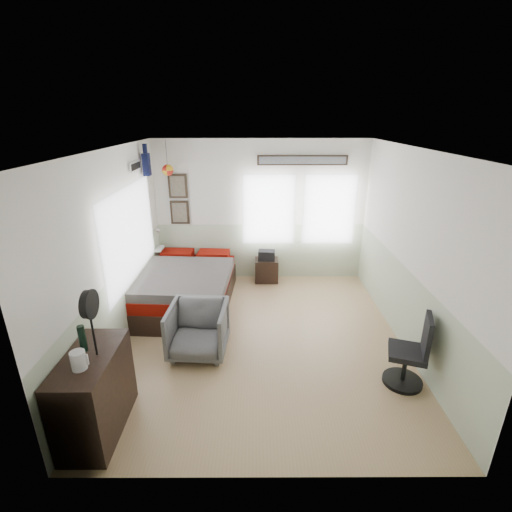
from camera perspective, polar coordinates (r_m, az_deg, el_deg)
The scene contains 12 objects.
ground_plane at distance 5.61m, azimuth 1.06°, elevation -12.57°, with size 4.00×4.50×0.01m, color tan.
room_shell at distance 5.09m, azimuth 0.26°, elevation 4.00°, with size 4.02×4.52×2.71m.
wall_decor at distance 6.79m, azimuth -8.75°, elevation 12.27°, with size 3.55×1.32×1.44m.
bed at distance 6.48m, azimuth -10.73°, elevation -4.72°, with size 1.63×2.19×0.67m.
dresser at distance 4.32m, azimuth -23.53°, elevation -18.81°, with size 0.48×1.00×0.90m, color black.
armchair at distance 5.19m, azimuth -8.90°, elevation -11.14°, with size 0.76×0.79×0.71m, color #525252.
nightstand at distance 7.31m, azimuth 1.62°, elevation -2.19°, with size 0.45×0.36×0.45m, color black.
task_chair at distance 4.94m, azimuth 22.76°, elevation -14.13°, with size 0.53×0.53×0.95m.
kettle at distance 3.88m, azimuth -25.64°, elevation -14.28°, with size 0.16×0.14×0.18m.
bottle at distance 4.09m, azimuth -25.15°, elevation -11.42°, with size 0.07×0.07×0.28m, color black.
stand_fan at distance 3.79m, azimuth -24.28°, elevation -6.95°, with size 0.07×0.29×0.70m.
black_bag at distance 7.19m, azimuth 1.65°, elevation 0.14°, with size 0.32×0.21×0.19m, color black.
Camera 1 is at (-0.12, -4.68, 3.09)m, focal length 26.00 mm.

